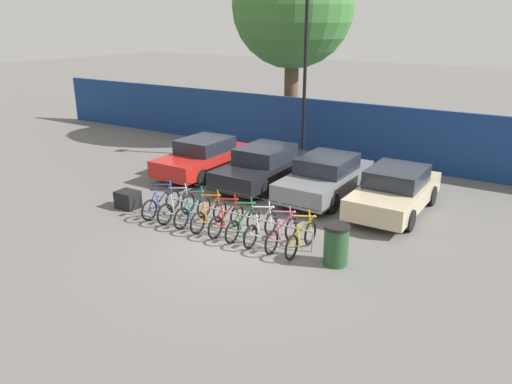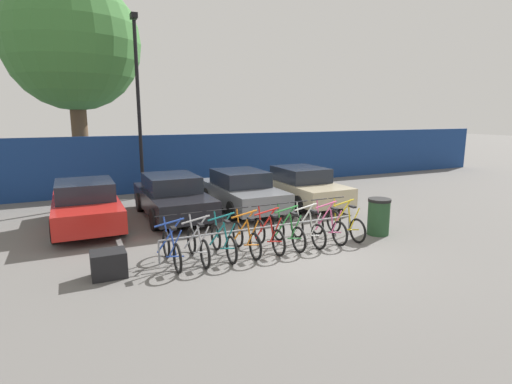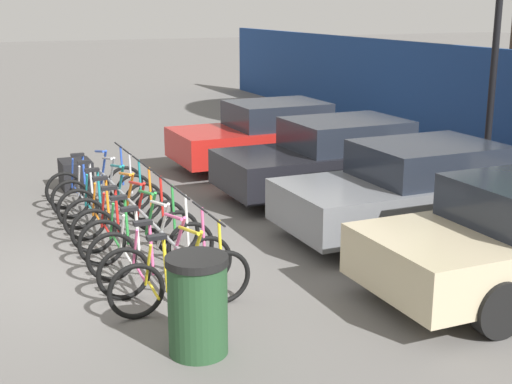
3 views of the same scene
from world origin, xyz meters
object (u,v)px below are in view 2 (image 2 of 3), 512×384
Objects in this scene: car_grey at (241,190)px; bicycle_pink at (328,227)px; car_red at (86,205)px; lamp_post at (138,100)px; car_beige at (301,186)px; cargo_crate at (109,264)px; bicycle_green at (288,232)px; bicycle_silver at (198,245)px; bicycle_orange at (246,238)px; bicycle_yellow at (345,224)px; bicycle_white at (307,229)px; bicycle_teal at (223,241)px; bicycle_blue at (171,249)px; tree_behind_hoarding at (73,44)px; car_black at (172,196)px; bicycle_red at (269,235)px; trash_bin at (379,216)px; bike_rack at (264,229)px.

bicycle_pink is at bearing -80.51° from car_grey.
lamp_post is (2.31, 3.83, 3.22)m from car_red.
car_beige reaches higher than cargo_crate.
bicycle_green is at bearing -74.17° from lamp_post.
bicycle_silver is 1.22m from bicycle_orange.
bicycle_white is at bearing 177.95° from bicycle_yellow.
bicycle_green is 6.18m from car_red.
car_grey is (-0.71, 4.26, 0.31)m from bicycle_pink.
bicycle_yellow is at bearing -105.24° from car_beige.
cargo_crate is (-2.58, -0.10, -0.10)m from bicycle_teal.
car_grey is 6.54m from cargo_crate.
car_beige is (5.32, 4.12, 0.31)m from bicycle_silver.
cargo_crate is at bearing -138.13° from car_grey.
tree_behind_hoarding reaches higher than bicycle_blue.
bicycle_silver is at bearing 1.71° from bicycle_blue.
bicycle_white is at bearing -59.48° from car_black.
bicycle_blue and bicycle_teal have the same top height.
car_red is 0.60× the size of lamp_post.
car_grey is (1.07, 4.26, 0.31)m from bicycle_red.
cargo_crate is (-4.86, -4.36, -0.42)m from car_grey.
bicycle_yellow is (1.22, 0.00, 0.00)m from bicycle_white.
bicycle_teal is 8.74m from lamp_post.
car_red is 8.65m from tree_behind_hoarding.
trash_bin is at bearing -10.93° from bicycle_yellow.
bicycle_pink is at bearing 174.29° from trash_bin.
bicycle_white reaches higher than bike_rack.
bicycle_white is 4.75m from car_beige.
cargo_crate is (-4.35, -0.10, -0.10)m from bicycle_green.
car_grey is at bearing 117.71° from trash_bin.
bicycle_green is 1.80m from bicycle_yellow.
car_beige is at bearing 88.78° from trash_bin.
car_red is (-3.97, 4.00, 0.19)m from bike_rack.
car_black is (1.06, 4.28, 0.31)m from bicycle_blue.
car_red reaches higher than cargo_crate.
lamp_post is at bearing 109.71° from bicycle_pink.
bicycle_green is at bearing -125.40° from car_beige.
bicycle_teal is at bearing -87.66° from car_black.
trash_bin is (1.61, -0.16, 0.14)m from bicycle_pink.
car_beige is (3.49, 4.12, 0.31)m from bicycle_red.
bicycle_blue is 0.19× the size of tree_behind_hoarding.
cargo_crate is (-1.34, -0.10, -0.10)m from bicycle_blue.
bicycle_yellow is 5.70m from car_black.
car_beige reaches higher than bicycle_pink.
lamp_post reaches higher than bicycle_blue.
car_red is 1.00× the size of car_beige.
bicycle_yellow reaches higher than cargo_crate.
car_black is 6.35× the size of cargo_crate.
bicycle_orange is 1.18m from bicycle_green.
bicycle_green is 1.00× the size of bicycle_yellow.
bicycle_green is 0.39× the size of car_grey.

